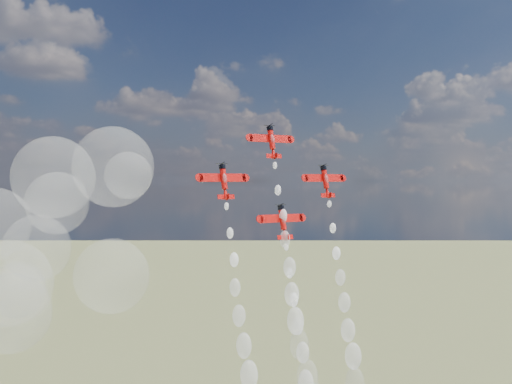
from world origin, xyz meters
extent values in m
cylinder|color=red|center=(6.71, 3.73, 110.09)|extent=(1.40, 2.71, 5.40)
cylinder|color=black|center=(6.71, 4.45, 112.81)|extent=(1.60, 1.81, 1.38)
cube|color=red|center=(6.71, 4.14, 110.29)|extent=(12.24, 0.73, 1.99)
cube|color=white|center=(3.40, 4.26, 110.26)|extent=(4.81, 0.17, 0.54)
cube|color=white|center=(10.02, 4.26, 110.26)|extent=(4.81, 0.17, 0.54)
cube|color=red|center=(6.71, 2.42, 105.77)|extent=(4.41, 0.40, 1.10)
cube|color=red|center=(6.71, 1.64, 105.77)|extent=(0.14, 1.98, 1.70)
ellipsoid|color=silver|center=(6.71, 3.17, 110.14)|extent=(1.10, 1.59, 2.66)
cone|color=red|center=(6.71, 2.72, 106.52)|extent=(1.40, 2.03, 2.88)
cylinder|color=red|center=(-8.10, 1.05, 100.08)|extent=(1.40, 2.71, 5.40)
cylinder|color=black|center=(-8.10, 1.77, 102.80)|extent=(1.60, 1.81, 1.38)
cube|color=red|center=(-8.10, 1.46, 100.28)|extent=(12.24, 0.73, 1.99)
cube|color=white|center=(-11.41, 1.58, 100.25)|extent=(4.81, 0.17, 0.54)
cube|color=white|center=(-4.79, 1.58, 100.25)|extent=(4.81, 0.17, 0.54)
cube|color=red|center=(-8.10, -0.27, 95.76)|extent=(4.41, 0.40, 1.10)
cube|color=red|center=(-8.10, -1.04, 95.76)|extent=(0.14, 1.98, 1.70)
ellipsoid|color=silver|center=(-8.10, 0.49, 100.13)|extent=(1.10, 1.59, 2.66)
cone|color=red|center=(-8.10, 0.04, 96.51)|extent=(1.40, 2.03, 2.88)
cylinder|color=red|center=(21.52, 1.05, 100.08)|extent=(1.40, 2.71, 5.40)
cylinder|color=black|center=(21.52, 1.77, 102.80)|extent=(1.60, 1.81, 1.38)
cube|color=red|center=(21.52, 1.46, 100.28)|extent=(12.24, 0.73, 1.99)
cube|color=white|center=(18.21, 1.58, 100.25)|extent=(4.81, 0.17, 0.54)
cube|color=white|center=(24.83, 1.58, 100.25)|extent=(4.81, 0.17, 0.54)
cube|color=red|center=(21.52, -0.27, 95.76)|extent=(4.41, 0.40, 1.10)
cube|color=red|center=(21.52, -1.04, 95.76)|extent=(0.14, 1.98, 1.70)
ellipsoid|color=silver|center=(21.52, 0.49, 100.13)|extent=(1.10, 1.59, 2.66)
cone|color=red|center=(21.52, 0.04, 96.51)|extent=(1.40, 2.03, 2.88)
cylinder|color=red|center=(6.71, -1.63, 90.07)|extent=(1.40, 2.71, 5.40)
cylinder|color=black|center=(6.71, -0.91, 92.78)|extent=(1.60, 1.81, 1.38)
cube|color=red|center=(6.71, -1.22, 90.27)|extent=(12.24, 0.73, 1.99)
cube|color=white|center=(3.40, -1.10, 90.24)|extent=(4.81, 0.17, 0.54)
cube|color=white|center=(10.02, -1.10, 90.24)|extent=(4.81, 0.17, 0.54)
cube|color=red|center=(6.71, -2.95, 85.75)|extent=(4.41, 0.40, 1.10)
cube|color=red|center=(6.71, -3.73, 85.75)|extent=(0.14, 1.98, 1.70)
ellipsoid|color=silver|center=(6.71, -2.19, 90.12)|extent=(1.10, 1.59, 2.66)
cone|color=red|center=(6.71, -2.64, 86.50)|extent=(1.40, 2.03, 2.88)
sphere|color=white|center=(6.71, 1.93, 103.41)|extent=(1.04, 1.04, 1.04)
sphere|color=white|center=(6.62, 0.36, 97.20)|extent=(1.50, 1.50, 1.50)
sphere|color=white|center=(6.94, -1.50, 90.92)|extent=(1.96, 1.96, 1.96)
sphere|color=white|center=(6.64, -2.90, 85.24)|extent=(2.42, 2.42, 2.42)
sphere|color=white|center=(6.96, -4.59, 78.54)|extent=(2.88, 2.88, 2.88)
sphere|color=white|center=(6.66, -6.02, 72.24)|extent=(3.34, 3.34, 3.34)
sphere|color=white|center=(6.51, -7.90, 66.23)|extent=(3.80, 3.80, 3.80)
sphere|color=white|center=(6.73, -9.20, 60.77)|extent=(4.26, 4.26, 4.26)
sphere|color=white|center=(7.29, -11.78, 53.78)|extent=(4.72, 4.72, 4.72)
sphere|color=white|center=(-8.21, -0.73, 93.53)|extent=(1.04, 1.04, 1.04)
sphere|color=white|center=(-8.08, -2.31, 87.33)|extent=(1.50, 1.50, 1.50)
sphere|color=white|center=(-7.99, -4.21, 81.30)|extent=(1.96, 1.96, 1.96)
sphere|color=white|center=(-8.40, -5.45, 75.12)|extent=(2.42, 2.42, 2.42)
sphere|color=white|center=(-8.32, -7.28, 68.96)|extent=(2.88, 2.88, 2.88)
sphere|color=white|center=(-7.87, -8.77, 62.47)|extent=(3.34, 3.34, 3.34)
sphere|color=white|center=(-7.64, -10.77, 56.36)|extent=(3.80, 3.80, 3.80)
sphere|color=white|center=(21.55, -0.79, 93.54)|extent=(1.04, 1.04, 1.04)
sphere|color=white|center=(21.46, -2.47, 87.35)|extent=(1.50, 1.50, 1.50)
sphere|color=white|center=(21.53, -3.90, 81.04)|extent=(1.96, 1.96, 1.96)
sphere|color=white|center=(21.67, -5.42, 75.06)|extent=(2.42, 2.42, 2.42)
sphere|color=white|center=(21.39, -7.47, 69.08)|extent=(2.88, 2.88, 2.88)
sphere|color=white|center=(21.23, -9.14, 62.46)|extent=(3.34, 3.34, 3.34)
sphere|color=white|center=(21.76, -10.54, 56.28)|extent=(3.80, 3.80, 3.80)
sphere|color=white|center=(21.07, -12.07, 50.30)|extent=(4.26, 4.26, 4.26)
sphere|color=white|center=(6.71, -3.44, 83.38)|extent=(1.04, 1.04, 1.04)
sphere|color=white|center=(6.75, -4.88, 77.22)|extent=(1.50, 1.50, 1.50)
sphere|color=white|center=(6.75, -6.74, 71.07)|extent=(1.96, 1.96, 1.96)
sphere|color=white|center=(6.74, -8.51, 65.08)|extent=(2.42, 2.42, 2.42)
sphere|color=white|center=(7.06, -10.19, 59.15)|extent=(2.88, 2.88, 2.88)
sphere|color=white|center=(6.98, -11.63, 52.57)|extent=(3.34, 3.34, 3.34)
sphere|color=white|center=(-51.37, 34.84, 66.13)|extent=(20.24, 20.24, 20.24)
sphere|color=white|center=(-27.52, 26.11, 103.14)|extent=(20.95, 20.95, 20.95)
sphere|color=white|center=(-44.32, 15.83, 100.34)|extent=(18.86, 18.86, 18.86)
sphere|color=white|center=(-50.05, 32.74, 72.07)|extent=(14.02, 14.02, 14.02)
sphere|color=white|center=(-26.15, 32.97, 73.79)|extent=(20.31, 20.31, 20.31)
sphere|color=white|center=(-44.88, 35.57, 82.12)|extent=(17.28, 17.28, 17.28)
sphere|color=white|center=(-23.19, 27.19, 100.97)|extent=(12.50, 12.50, 12.50)
sphere|color=white|center=(-52.79, 25.00, 75.19)|extent=(20.25, 20.25, 20.25)
sphere|color=white|center=(-40.18, 33.75, 93.77)|extent=(16.26, 16.26, 16.26)
camera|label=1|loc=(-70.87, -126.76, 99.47)|focal=42.00mm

